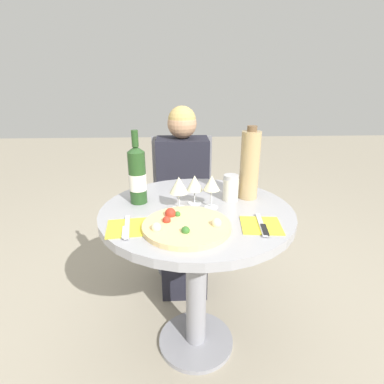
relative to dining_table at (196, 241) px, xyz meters
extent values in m
plane|color=#9E937F|center=(0.00, 0.00, -0.60)|extent=(12.00, 12.00, 0.00)
cylinder|color=gray|center=(0.00, 0.00, -0.59)|extent=(0.38, 0.38, 0.02)
cylinder|color=gray|center=(0.00, 0.00, -0.22)|extent=(0.10, 0.10, 0.70)
cylinder|color=#9E9EA3|center=(0.00, 0.00, 0.15)|extent=(0.83, 0.83, 0.04)
cylinder|color=slate|center=(-0.05, 0.67, -0.59)|extent=(0.37, 0.37, 0.01)
cylinder|color=slate|center=(-0.05, 0.67, -0.40)|extent=(0.06, 0.06, 0.39)
cube|color=slate|center=(-0.05, 0.67, -0.19)|extent=(0.41, 0.41, 0.03)
cube|color=slate|center=(-0.05, 0.86, 0.07)|extent=(0.41, 0.02, 0.50)
cube|color=black|center=(-0.05, 0.49, -0.39)|extent=(0.28, 0.35, 0.42)
cube|color=black|center=(-0.05, 0.67, 0.08)|extent=(0.32, 0.23, 0.52)
sphere|color=tan|center=(-0.05, 0.67, 0.43)|extent=(0.18, 0.18, 0.18)
sphere|color=tan|center=(-0.05, 0.67, 0.46)|extent=(0.17, 0.17, 0.17)
cylinder|color=#E5C17F|center=(-0.05, -0.19, 0.17)|extent=(0.33, 0.33, 0.02)
sphere|color=beige|center=(-0.16, -0.23, 0.19)|extent=(0.04, 0.04, 0.04)
sphere|color=#336B28|center=(-0.05, -0.25, 0.19)|extent=(0.03, 0.03, 0.03)
sphere|color=#B22D1E|center=(-0.12, -0.17, 0.19)|extent=(0.03, 0.03, 0.03)
sphere|color=#B22D1E|center=(-0.11, -0.11, 0.19)|extent=(0.04, 0.04, 0.04)
sphere|color=#336B28|center=(-0.08, -0.11, 0.19)|extent=(0.02, 0.02, 0.02)
sphere|color=beige|center=(0.06, -0.20, 0.19)|extent=(0.04, 0.04, 0.04)
cylinder|color=#23471E|center=(-0.26, 0.08, 0.28)|extent=(0.08, 0.08, 0.23)
cone|color=#23471E|center=(-0.26, 0.08, 0.41)|extent=(0.08, 0.08, 0.03)
cylinder|color=#23471E|center=(-0.26, 0.08, 0.45)|extent=(0.03, 0.03, 0.07)
cylinder|color=silver|center=(-0.26, 0.08, 0.26)|extent=(0.08, 0.08, 0.07)
cylinder|color=tan|center=(0.25, 0.12, 0.32)|extent=(0.09, 0.09, 0.31)
cylinder|color=brown|center=(0.25, 0.12, 0.49)|extent=(0.04, 0.04, 0.02)
cylinder|color=silver|center=(0.16, 0.09, 0.21)|extent=(0.07, 0.07, 0.10)
cylinder|color=#B2B2B7|center=(0.16, 0.09, 0.27)|extent=(0.07, 0.07, 0.02)
cylinder|color=silver|center=(-0.01, 0.06, 0.16)|extent=(0.06, 0.06, 0.00)
cylinder|color=silver|center=(-0.01, 0.06, 0.20)|extent=(0.01, 0.01, 0.06)
cone|color=beige|center=(-0.01, 0.06, 0.26)|extent=(0.07, 0.07, 0.07)
cylinder|color=silver|center=(0.06, 0.01, 0.16)|extent=(0.06, 0.06, 0.00)
cylinder|color=silver|center=(0.06, 0.01, 0.21)|extent=(0.01, 0.01, 0.08)
cone|color=beige|center=(0.06, 0.01, 0.28)|extent=(0.07, 0.07, 0.07)
cylinder|color=silver|center=(-0.08, 0.01, 0.16)|extent=(0.06, 0.06, 0.00)
cylinder|color=silver|center=(-0.08, 0.01, 0.20)|extent=(0.01, 0.01, 0.07)
cone|color=beige|center=(-0.08, 0.01, 0.27)|extent=(0.08, 0.08, 0.07)
cube|color=yellow|center=(-0.27, -0.17, 0.17)|extent=(0.17, 0.17, 0.00)
cube|color=silver|center=(-0.27, -0.17, 0.17)|extent=(0.04, 0.19, 0.00)
cube|color=silver|center=(-0.27, -0.22, 0.17)|extent=(0.03, 0.09, 0.00)
cube|color=yellow|center=(0.24, -0.18, 0.17)|extent=(0.17, 0.17, 0.00)
cube|color=silver|center=(0.24, -0.18, 0.17)|extent=(0.04, 0.19, 0.00)
cube|color=black|center=(0.24, -0.23, 0.17)|extent=(0.03, 0.09, 0.00)
camera|label=1|loc=(-0.08, -1.19, 0.68)|focal=28.00mm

